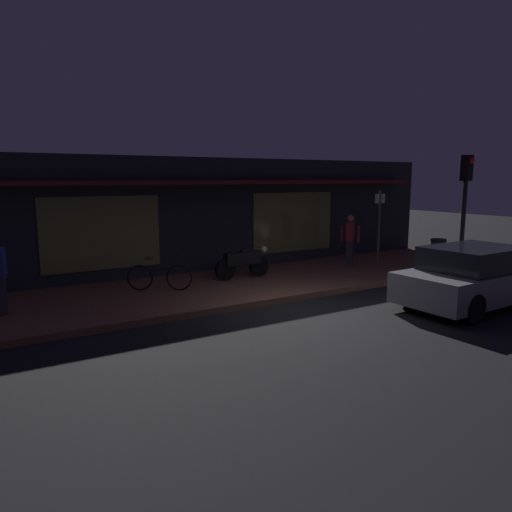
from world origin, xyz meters
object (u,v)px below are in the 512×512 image
sign_post (379,222)px  traffic_light_pole (465,196)px  motorcycle (244,261)px  bicycle_parked (159,277)px  trash_bin (438,253)px  person_bystander (350,239)px  parked_car_near (475,277)px

sign_post → traffic_light_pole: (-0.03, -3.18, 0.97)m
motorcycle → sign_post: 5.25m
motorcycle → traffic_light_pole: (5.15, -3.31, 1.83)m
bicycle_parked → trash_bin: (8.62, -1.67, 0.11)m
person_bystander → trash_bin: person_bystander is taller
sign_post → trash_bin: 2.13m
bicycle_parked → person_bystander: size_ratio=0.85×
trash_bin → parked_car_near: bearing=-130.7°
sign_post → traffic_light_pole: traffic_light_pole is taller
motorcycle → traffic_light_pole: 6.39m
trash_bin → parked_car_near: (-2.65, -3.09, 0.08)m
person_bystander → parked_car_near: person_bystander is taller
motorcycle → trash_bin: (6.03, -1.88, -0.03)m
traffic_light_pole → sign_post: bearing=89.5°
person_bystander → sign_post: sign_post is taller
motorcycle → sign_post: bearing=-1.5°
motorcycle → bicycle_parked: (-2.59, -0.21, -0.14)m
person_bystander → sign_post: 1.43m
sign_post → trash_bin: sign_post is taller
bicycle_parked → parked_car_near: 7.64m
sign_post → trash_bin: size_ratio=2.58×
trash_bin → sign_post: bearing=116.0°
parked_car_near → bicycle_parked: bearing=141.4°
motorcycle → bicycle_parked: size_ratio=1.19×
motorcycle → trash_bin: motorcycle is taller
bicycle_parked → trash_bin: bearing=-11.0°
bicycle_parked → sign_post: bearing=0.5°
sign_post → traffic_light_pole: 3.32m
motorcycle → person_bystander: person_bystander is taller
person_bystander → parked_car_near: (-0.45, -4.76, -0.32)m
person_bystander → trash_bin: bearing=-37.2°
bicycle_parked → traffic_light_pole: size_ratio=0.40×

